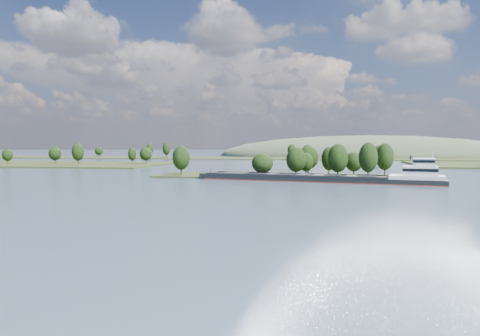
# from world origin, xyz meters

# --- Properties ---
(ground) EXTENTS (1800.00, 1800.00, 0.00)m
(ground) POSITION_xyz_m (0.00, 120.00, 0.00)
(ground) COLOR #3D4F6A
(ground) RESTS_ON ground
(tree_island) EXTENTS (100.00, 31.25, 14.41)m
(tree_island) POSITION_xyz_m (6.88, 178.90, 4.16)
(tree_island) COLOR #283316
(tree_island) RESTS_ON ground
(back_shoreline) EXTENTS (900.00, 60.00, 15.90)m
(back_shoreline) POSITION_xyz_m (8.87, 399.73, 0.74)
(back_shoreline) COLOR #283316
(back_shoreline) RESTS_ON ground
(hill_west) EXTENTS (320.00, 160.00, 44.00)m
(hill_west) POSITION_xyz_m (60.00, 500.00, 0.00)
(hill_west) COLOR #425339
(hill_west) RESTS_ON ground
(cargo_barge) EXTENTS (86.72, 26.77, 11.68)m
(cargo_barge) POSITION_xyz_m (20.16, 158.67, 1.47)
(cargo_barge) COLOR black
(cargo_barge) RESTS_ON ground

